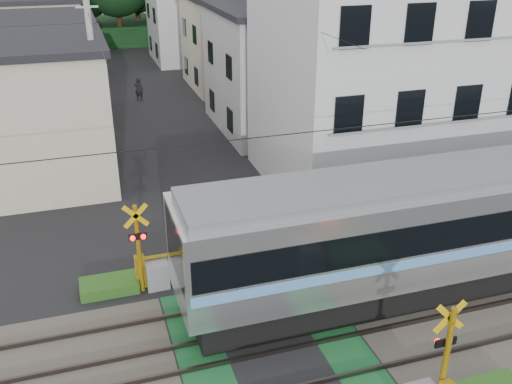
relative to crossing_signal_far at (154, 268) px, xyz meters
name	(u,v)px	position (x,y,z in m)	size (l,w,h in m)	color
ground	(268,342)	(2.59, -3.65, -0.71)	(120.00, 120.00, 0.00)	black
track_bed	(268,341)	(2.59, -3.65, -0.67)	(120.00, 120.00, 0.14)	#47423A
crossing_signal_far	(154,268)	(0.00, 0.00, 0.00)	(4.74, 0.65, 3.09)	yellow
apartment_block	(386,78)	(11.09, 5.84, 3.94)	(10.20, 8.36, 9.30)	silver
houses_row	(144,51)	(2.84, 22.27, 2.53)	(22.07, 31.35, 6.80)	beige
catenary	(472,194)	(8.59, -3.62, 2.98)	(60.00, 5.04, 7.00)	#2D2D33
utility_poles	(128,48)	(1.53, 19.35, 3.37)	(7.90, 42.00, 8.00)	#A5A5A0
pedestrian	(139,89)	(2.28, 22.34, 0.06)	(0.57, 0.37, 1.55)	black
weed_patches	(328,327)	(4.34, -3.74, -0.53)	(10.25, 8.80, 0.40)	#2D5E1E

